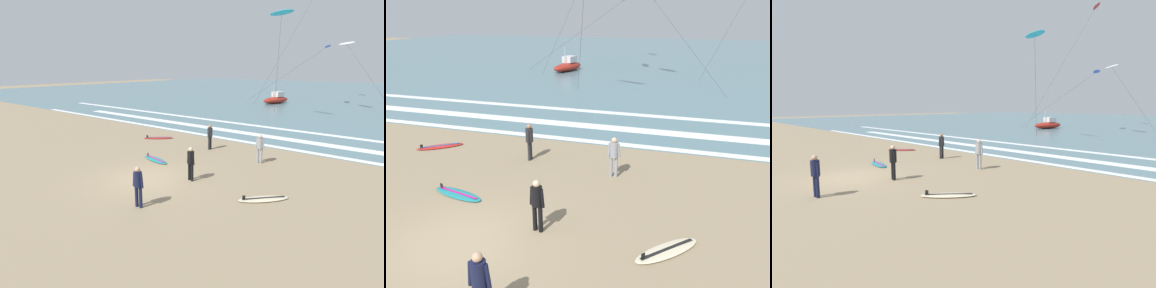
{
  "view_description": "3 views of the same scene",
  "coord_description": "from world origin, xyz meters",
  "views": [
    {
      "loc": [
        10.65,
        -9.66,
        5.22
      ],
      "look_at": [
        -0.86,
        4.43,
        0.73
      ],
      "focal_mm": 29.85,
      "sensor_mm": 36.0,
      "label": 1
    },
    {
      "loc": [
        5.86,
        -7.6,
        5.94
      ],
      "look_at": [
        1.16,
        6.55,
        0.87
      ],
      "focal_mm": 35.5,
      "sensor_mm": 36.0,
      "label": 2
    },
    {
      "loc": [
        13.7,
        -6.1,
        3.44
      ],
      "look_at": [
        1.39,
        6.05,
        1.18
      ],
      "focal_mm": 28.53,
      "sensor_mm": 36.0,
      "label": 3
    }
  ],
  "objects": [
    {
      "name": "wave_foam_mid_break",
      "position": [
        0.15,
        12.16,
        0.01
      ],
      "size": [
        43.79,
        1.02,
        0.01
      ],
      "primitive_type": "cube",
      "color": "white",
      "rests_on": "ocean_surface"
    },
    {
      "name": "surfer_background_far",
      "position": [
        1.72,
        1.19,
        0.96
      ],
      "size": [
        0.52,
        0.32,
        1.6
      ],
      "color": "black",
      "rests_on": "ground"
    },
    {
      "name": "surfboard_foreground_flat",
      "position": [
        -1.87,
        2.42,
        0.05
      ],
      "size": [
        2.18,
        1.04,
        0.25
      ],
      "color": "teal",
      "rests_on": "ground"
    },
    {
      "name": "kite_red_high_right",
      "position": [
        -5.6,
        39.49,
        17.19
      ],
      "size": [
        6.09,
        11.65,
        17.57
      ],
      "color": "red",
      "rests_on": "ground"
    },
    {
      "name": "ground_plane",
      "position": [
        0.0,
        0.0,
        0.0
      ],
      "size": [
        160.0,
        160.0,
        0.0
      ],
      "primitive_type": "plane",
      "color": "#937F60"
    },
    {
      "name": "kite_white_far_right",
      "position": [
        0.51,
        30.09,
        7.57
      ],
      "size": [
        8.54,
        8.22,
        7.84
      ],
      "color": "white",
      "rests_on": "ground"
    },
    {
      "name": "wave_foam_shoreline",
      "position": [
        1.7,
        9.55,
        0.01
      ],
      "size": [
        57.37,
        0.55,
        0.01
      ],
      "primitive_type": "cube",
      "color": "white",
      "rests_on": "ocean_surface"
    },
    {
      "name": "surfer_right_near",
      "position": [
        -0.96,
        6.35,
        0.96
      ],
      "size": [
        0.32,
        0.52,
        1.6
      ],
      "color": "#232328",
      "rests_on": "ground"
    },
    {
      "name": "wave_foam_outer_break",
      "position": [
        -1.37,
        15.52,
        0.01
      ],
      "size": [
        58.35,
        0.7,
        0.01
      ],
      "primitive_type": "cube",
      "color": "white",
      "rests_on": "ocean_surface"
    },
    {
      "name": "surfer_left_far",
      "position": [
        2.89,
        5.67,
        0.96
      ],
      "size": [
        0.51,
        0.32,
        1.6
      ],
      "color": "gray",
      "rests_on": "ground"
    },
    {
      "name": "offshore_boat",
      "position": [
        -8.8,
        33.0,
        0.55
      ],
      "size": [
        2.62,
        5.42,
        2.7
      ],
      "color": "maroon",
      "rests_on": "ground"
    },
    {
      "name": "surfboard_right_spare",
      "position": [
        -5.71,
        6.48,
        0.05
      ],
      "size": [
        1.96,
        1.86,
        0.25
      ],
      "color": "red",
      "rests_on": "ground"
    },
    {
      "name": "kite_cyan_high_left",
      "position": [
        -2.3,
        18.76,
        9.71
      ],
      "size": [
        3.51,
        4.98,
        9.97
      ],
      "color": "#23A8C6",
      "rests_on": "ground"
    },
    {
      "name": "kite_blue_low_near",
      "position": [
        -2.7,
        33.8,
        7.52
      ],
      "size": [
        11.74,
        3.29,
        7.79
      ],
      "color": "blue",
      "rests_on": "ground"
    },
    {
      "name": "surfer_foreground_main",
      "position": [
        2.03,
        -2.28,
        0.96
      ],
      "size": [
        0.51,
        0.32,
        1.6
      ],
      "color": "#141938",
      "rests_on": "ground"
    },
    {
      "name": "surfboard_near_water",
      "position": [
        5.39,
        1.29,
        0.05
      ],
      "size": [
        1.83,
        1.98,
        0.25
      ],
      "color": "beige",
      "rests_on": "ground"
    }
  ]
}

